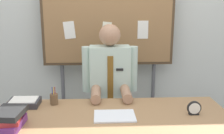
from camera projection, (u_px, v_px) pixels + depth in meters
back_wall at (108, 26)px, 3.16m from camera, size 6.40×0.08×2.70m
desk at (113, 125)px, 2.12m from camera, size 1.88×0.78×0.75m
person at (110, 99)px, 2.73m from camera, size 0.55×0.56×1.42m
bulletin_board at (108, 11)px, 2.92m from camera, size 1.47×0.09×2.17m
book_stack at (8, 119)px, 1.88m from camera, size 0.23×0.29×0.13m
open_notebook at (115, 116)px, 2.08m from camera, size 0.32×0.24×0.01m
desk_clock at (194, 109)px, 2.11m from camera, size 0.11×0.04×0.11m
pen_holder at (54, 99)px, 2.32m from camera, size 0.07×0.07×0.16m
paper_tray at (24, 102)px, 2.30m from camera, size 0.26×0.20×0.06m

